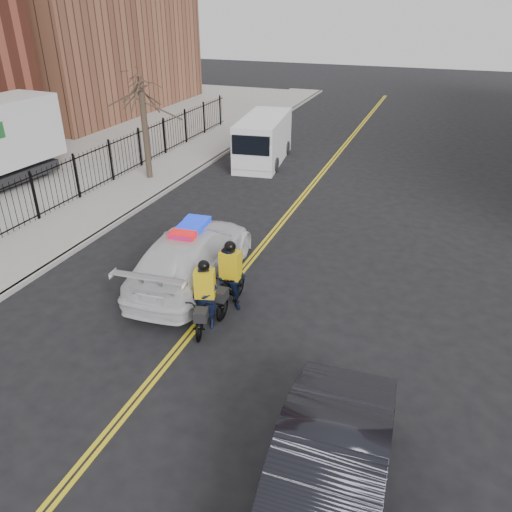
{
  "coord_description": "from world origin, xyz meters",
  "views": [
    {
      "loc": [
        5.41,
        -10.0,
        7.91
      ],
      "look_at": [
        0.94,
        1.91,
        1.3
      ],
      "focal_mm": 35.0,
      "sensor_mm": 36.0,
      "label": 1
    }
  ],
  "objects_px": {
    "cyclist_near": "(206,304)",
    "dark_sedan": "(325,487)",
    "cyclist_far": "(231,283)",
    "police_cruiser": "(192,255)",
    "cargo_van": "(263,141)"
  },
  "relations": [
    {
      "from": "cyclist_near",
      "to": "dark_sedan",
      "type": "bearing_deg",
      "value": -62.39
    },
    {
      "from": "cyclist_near",
      "to": "police_cruiser",
      "type": "bearing_deg",
      "value": 108.63
    },
    {
      "from": "cyclist_near",
      "to": "cyclist_far",
      "type": "relative_size",
      "value": 1.02
    },
    {
      "from": "cyclist_far",
      "to": "cyclist_near",
      "type": "bearing_deg",
      "value": -105.97
    },
    {
      "from": "police_cruiser",
      "to": "cyclist_near",
      "type": "xyz_separation_m",
      "value": [
        1.47,
        -2.11,
        -0.17
      ]
    },
    {
      "from": "cargo_van",
      "to": "cyclist_far",
      "type": "height_order",
      "value": "cargo_van"
    },
    {
      "from": "police_cruiser",
      "to": "cyclist_far",
      "type": "height_order",
      "value": "cyclist_far"
    },
    {
      "from": "police_cruiser",
      "to": "cargo_van",
      "type": "distance_m",
      "value": 12.88
    },
    {
      "from": "police_cruiser",
      "to": "dark_sedan",
      "type": "bearing_deg",
      "value": 127.03
    },
    {
      "from": "cargo_van",
      "to": "cyclist_near",
      "type": "relative_size",
      "value": 2.73
    },
    {
      "from": "cyclist_far",
      "to": "cargo_van",
      "type": "bearing_deg",
      "value": 105.1
    },
    {
      "from": "police_cruiser",
      "to": "cyclist_far",
      "type": "distance_m",
      "value": 2.04
    },
    {
      "from": "cyclist_near",
      "to": "cyclist_far",
      "type": "xyz_separation_m",
      "value": [
        0.28,
        1.05,
        0.14
      ]
    },
    {
      "from": "dark_sedan",
      "to": "cargo_van",
      "type": "distance_m",
      "value": 20.87
    },
    {
      "from": "dark_sedan",
      "to": "cyclist_far",
      "type": "bearing_deg",
      "value": 123.46
    }
  ]
}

